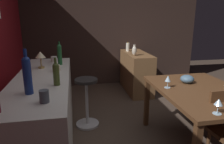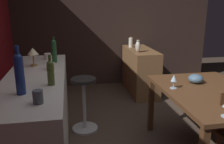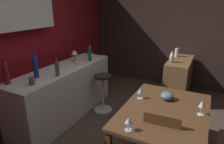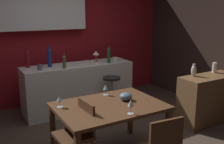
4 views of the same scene
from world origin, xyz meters
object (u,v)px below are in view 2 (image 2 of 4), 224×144
object	(u,v)px
wine_bottle_olive	(51,72)
cup_white	(48,56)
bar_stool	(84,103)
wine_glass_right	(174,79)
pillar_candle_tall	(131,43)
dining_table	(211,98)
cup_cream	(51,66)
cup_slate	(38,97)
wine_bottle_green	(54,50)
wine_bottle_cobalt	(19,72)
counter_lamp	(33,53)
sideboard_cabinet	(140,71)
fruit_bowl	(196,79)
vase_ceramic_ivory	(138,46)

from	to	relation	value
wine_bottle_olive	cup_white	bearing A→B (deg)	5.79
bar_stool	wine_glass_right	distance (m)	1.21
wine_glass_right	pillar_candle_tall	size ratio (longest dim) A/B	0.72
dining_table	cup_cream	bearing A→B (deg)	71.18
cup_slate	cup_white	size ratio (longest dim) A/B	0.89
wine_bottle_olive	wine_bottle_green	size ratio (longest dim) A/B	0.85
wine_bottle_green	wine_bottle_cobalt	bearing A→B (deg)	169.19
wine_bottle_olive	counter_lamp	xyz separation A→B (m)	(0.75, 0.25, 0.04)
wine_bottle_cobalt	wine_bottle_green	xyz separation A→B (m)	(1.11, -0.21, -0.03)
wine_glass_right	cup_cream	xyz separation A→B (m)	(0.42, 1.29, 0.09)
bar_stool	cup_cream	size ratio (longest dim) A/B	5.47
cup_slate	pillar_candle_tall	size ratio (longest dim) A/B	0.54
sideboard_cabinet	cup_white	distance (m)	1.91
cup_cream	pillar_candle_tall	bearing A→B (deg)	-38.26
sideboard_cabinet	counter_lamp	size ratio (longest dim) A/B	5.02
pillar_candle_tall	dining_table	bearing A→B (deg)	-173.23
fruit_bowl	wine_bottle_cobalt	distance (m)	1.88
fruit_bowl	counter_lamp	size ratio (longest dim) A/B	0.77
bar_stool	wine_bottle_cobalt	distance (m)	1.32
sideboard_cabinet	vase_ceramic_ivory	distance (m)	0.59
fruit_bowl	cup_white	distance (m)	1.89
wine_bottle_cobalt	cup_cream	xyz separation A→B (m)	(0.76, -0.18, -0.15)
wine_bottle_olive	wine_bottle_cobalt	distance (m)	0.30
wine_glass_right	fruit_bowl	size ratio (longest dim) A/B	0.88
dining_table	cup_cream	world-z (taller)	cup_cream
cup_white	wine_bottle_green	bearing A→B (deg)	-153.78
wine_bottle_green	counter_lamp	bearing A→B (deg)	124.78
wine_bottle_cobalt	pillar_candle_tall	xyz separation A→B (m)	(2.50, -1.56, -0.17)
dining_table	fruit_bowl	size ratio (longest dim) A/B	7.95
dining_table	wine_glass_right	world-z (taller)	wine_glass_right
wine_glass_right	wine_bottle_green	bearing A→B (deg)	58.79
wine_bottle_green	wine_bottle_olive	bearing A→B (deg)	-179.17
sideboard_cabinet	fruit_bowl	bearing A→B (deg)	-176.43
wine_glass_right	counter_lamp	size ratio (longest dim) A/B	0.68
wine_bottle_olive	pillar_candle_tall	bearing A→B (deg)	-30.08
wine_glass_right	wine_bottle_cobalt	world-z (taller)	wine_bottle_cobalt
wine_bottle_olive	counter_lamp	world-z (taller)	wine_bottle_olive
cup_cream	wine_bottle_green	bearing A→B (deg)	-4.36
fruit_bowl	wine_bottle_green	bearing A→B (deg)	68.09
bar_stool	vase_ceramic_ivory	bearing A→B (deg)	-44.35
sideboard_cabinet	wine_bottle_olive	distance (m)	2.60
dining_table	counter_lamp	world-z (taller)	counter_lamp
fruit_bowl	counter_lamp	world-z (taller)	counter_lamp
fruit_bowl	wine_bottle_olive	size ratio (longest dim) A/B	0.61
wine_bottle_olive	cup_slate	bearing A→B (deg)	170.77
wine_glass_right	cup_cream	bearing A→B (deg)	72.11
vase_ceramic_ivory	counter_lamp	bearing A→B (deg)	123.56
bar_stool	wine_bottle_green	world-z (taller)	wine_bottle_green
cup_white	pillar_candle_tall	size ratio (longest dim) A/B	0.60
cup_cream	counter_lamp	bearing A→B (deg)	47.68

